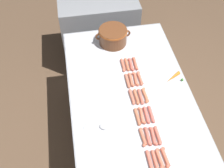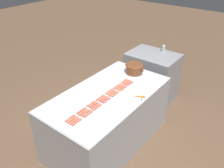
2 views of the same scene
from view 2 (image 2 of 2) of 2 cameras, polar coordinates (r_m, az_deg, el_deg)
ground_plane at (r=3.96m, az=-0.93°, el=-13.44°), size 20.00×20.00×0.00m
griddle_counter at (r=3.66m, az=-0.99°, el=-8.27°), size 1.06×1.97×0.92m
back_cabinet at (r=4.76m, az=9.61°, el=1.77°), size 0.94×0.69×0.98m
hot_dog_0 at (r=2.94m, az=-10.22°, el=-8.20°), size 0.03×0.17×0.03m
hot_dog_1 at (r=3.05m, az=-7.60°, el=-6.41°), size 0.03×0.17×0.03m
hot_dog_2 at (r=3.16m, az=-5.17°, el=-4.76°), size 0.04×0.17×0.03m
hot_dog_3 at (r=3.27m, az=-2.98°, el=-3.28°), size 0.03×0.17×0.03m
hot_dog_4 at (r=3.40m, az=-0.72°, el=-1.78°), size 0.03×0.17×0.03m
hot_dog_5 at (r=3.52m, az=1.06°, el=-0.50°), size 0.03×0.17×0.03m
hot_dog_6 at (r=3.66m, az=2.91°, el=0.77°), size 0.03×0.17×0.03m
hot_dog_7 at (r=2.92m, az=-9.76°, el=-8.50°), size 0.03×0.17×0.03m
hot_dog_8 at (r=3.02m, az=-7.10°, el=-6.77°), size 0.03×0.17×0.03m
hot_dog_9 at (r=3.13m, az=-4.60°, el=-5.03°), size 0.03×0.17×0.03m
hot_dog_10 at (r=3.25m, az=-2.37°, el=-3.49°), size 0.04×0.17×0.03m
hot_dog_11 at (r=3.38m, az=-0.27°, el=-2.03°), size 0.03×0.17×0.03m
hot_dog_12 at (r=3.51m, az=1.64°, el=-0.66°), size 0.03×0.17×0.03m
hot_dog_13 at (r=3.64m, az=3.45°, el=0.57°), size 0.03×0.17×0.03m
hot_dog_14 at (r=2.90m, az=-9.15°, el=-8.82°), size 0.03×0.17×0.03m
hot_dog_15 at (r=3.00m, az=-6.49°, el=-6.97°), size 0.04×0.17×0.03m
hot_dog_16 at (r=3.11m, az=-4.09°, el=-5.35°), size 0.04×0.17×0.03m
hot_dog_17 at (r=3.23m, az=-1.85°, el=-3.74°), size 0.03×0.17×0.03m
hot_dog_18 at (r=3.35m, az=0.17°, el=-2.28°), size 0.03×0.17×0.03m
hot_dog_19 at (r=3.49m, az=2.20°, el=-0.87°), size 0.04×0.16×0.03m
hot_dog_20 at (r=3.62m, az=3.89°, el=0.35°), size 0.03×0.17×0.03m
hot_dog_21 at (r=2.88m, az=-8.61°, el=-9.12°), size 0.03×0.17×0.03m
hot_dog_22 at (r=2.98m, az=-5.85°, el=-7.26°), size 0.04×0.17×0.03m
hot_dog_23 at (r=3.09m, az=-3.57°, el=-5.60°), size 0.03×0.17×0.03m
hot_dog_24 at (r=3.21m, az=-1.28°, el=-3.98°), size 0.03×0.17×0.03m
hot_dog_25 at (r=3.34m, az=0.82°, el=-2.46°), size 0.04×0.17×0.03m
hot_dog_26 at (r=3.47m, az=2.77°, el=-1.07°), size 0.03×0.17×0.03m
hot_dog_27 at (r=3.60m, az=4.49°, el=0.18°), size 0.03×0.17×0.03m
bean_pot at (r=3.89m, az=5.45°, el=3.94°), size 0.36×0.29×0.17m
serving_spoon at (r=3.45m, az=-7.00°, el=-1.64°), size 0.20×0.23×0.02m
carrot at (r=3.30m, az=6.62°, el=-3.02°), size 0.17×0.12×0.03m
soda_can at (r=4.69m, az=12.46°, el=8.49°), size 0.07×0.07×0.13m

